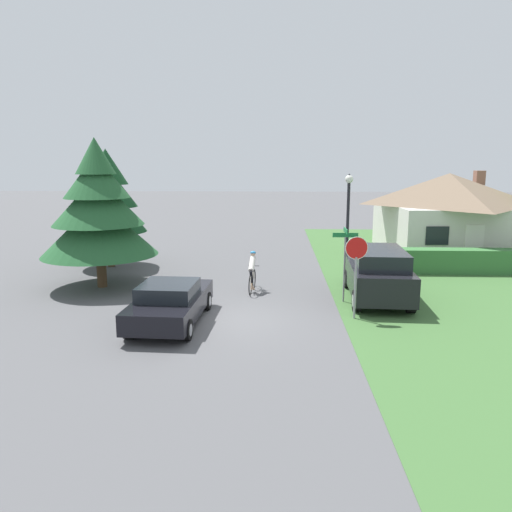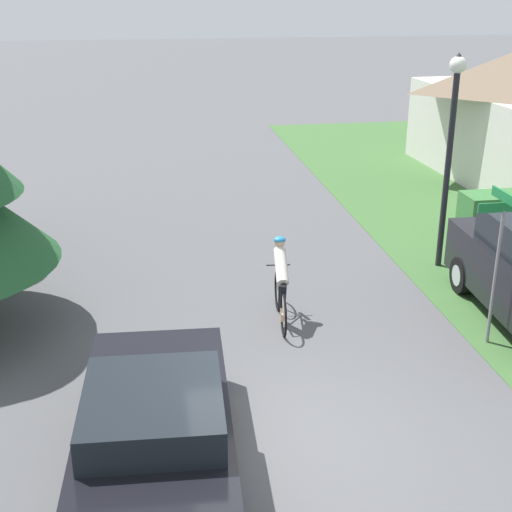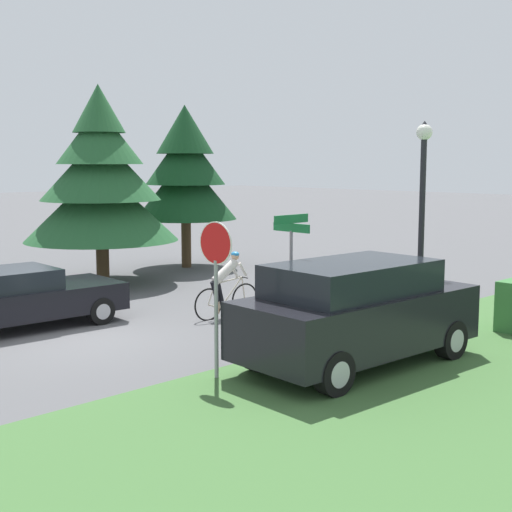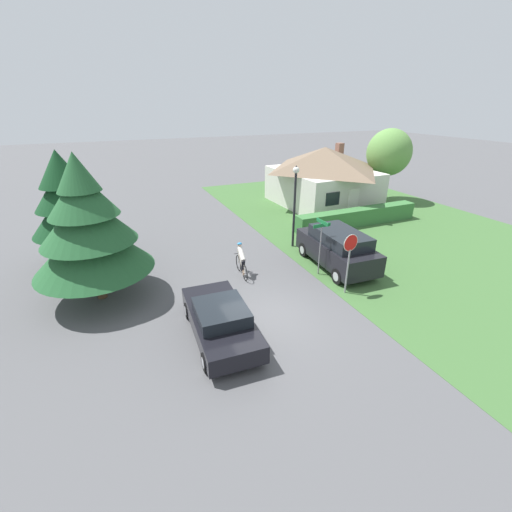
{
  "view_description": "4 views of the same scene",
  "coord_description": "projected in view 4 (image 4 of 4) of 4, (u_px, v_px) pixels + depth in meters",
  "views": [
    {
      "loc": [
        1.57,
        -15.26,
        4.99
      ],
      "look_at": [
        0.82,
        3.37,
        1.45
      ],
      "focal_mm": 35.0,
      "sensor_mm": 36.0,
      "label": 1
    },
    {
      "loc": [
        -1.65,
        -7.89,
        5.86
      ],
      "look_at": [
        0.13,
        3.17,
        1.49
      ],
      "focal_mm": 50.0,
      "sensor_mm": 36.0,
      "label": 2
    },
    {
      "loc": [
        13.01,
        -7.4,
        3.65
      ],
      "look_at": [
        0.7,
        4.58,
        1.38
      ],
      "focal_mm": 50.0,
      "sensor_mm": 36.0,
      "label": 3
    },
    {
      "loc": [
        -4.5,
        -9.84,
        7.53
      ],
      "look_at": [
        1.12,
        3.01,
        1.16
      ],
      "focal_mm": 24.0,
      "sensor_mm": 36.0,
      "label": 4
    }
  ],
  "objects": [
    {
      "name": "street_name_sign",
      "position": [
        321.0,
        238.0,
        15.54
      ],
      "size": [
        0.9,
        0.9,
        2.68
      ],
      "color": "gray",
      "rests_on": "ground"
    },
    {
      "name": "conifer_tall_near",
      "position": [
        88.0,
        228.0,
        13.12
      ],
      "size": [
        4.56,
        4.56,
        5.92
      ],
      "color": "#4C3823",
      "rests_on": "ground"
    },
    {
      "name": "street_lamp",
      "position": [
        295.0,
        195.0,
        18.2
      ],
      "size": [
        0.34,
        0.34,
        4.51
      ],
      "color": "black",
      "rests_on": "ground"
    },
    {
      "name": "stop_sign",
      "position": [
        350.0,
        252.0,
        13.94
      ],
      "size": [
        0.72,
        0.09,
        2.68
      ],
      "rotation": [
        0.0,
        0.0,
        3.23
      ],
      "color": "gray",
      "rests_on": "ground"
    },
    {
      "name": "cyclist",
      "position": [
        241.0,
        261.0,
        15.93
      ],
      "size": [
        0.44,
        1.85,
        1.57
      ],
      "rotation": [
        0.0,
        0.0,
        1.48
      ],
      "color": "black",
      "rests_on": "ground"
    },
    {
      "name": "conifer_tall_far",
      "position": [
        66.0,
        199.0,
        15.97
      ],
      "size": [
        3.52,
        3.52,
        5.59
      ],
      "color": "#4C3823",
      "rests_on": "ground"
    },
    {
      "name": "deciduous_tree_right",
      "position": [
        389.0,
        153.0,
        26.94
      ],
      "size": [
        3.44,
        3.44,
        5.63
      ],
      "color": "#4C3823",
      "rests_on": "ground"
    },
    {
      "name": "ground_plane",
      "position": [
        261.0,
        319.0,
        12.96
      ],
      "size": [
        140.0,
        140.0,
        0.0
      ],
      "primitive_type": "plane",
      "color": "#515154"
    },
    {
      "name": "grass_verge_right",
      "position": [
        410.0,
        238.0,
        20.57
      ],
      "size": [
        16.0,
        36.0,
        0.01
      ],
      "primitive_type": "cube",
      "color": "#3D6633",
      "rests_on": "ground"
    },
    {
      "name": "sedan_left_lane",
      "position": [
        220.0,
        320.0,
        11.73
      ],
      "size": [
        2.11,
        4.51,
        1.34
      ],
      "rotation": [
        0.0,
        0.0,
        1.52
      ],
      "color": "black",
      "rests_on": "ground"
    },
    {
      "name": "cottage_house",
      "position": [
        323.0,
        175.0,
        26.52
      ],
      "size": [
        7.26,
        8.1,
        4.5
      ],
      "rotation": [
        0.0,
        0.0,
        0.04
      ],
      "color": "beige",
      "rests_on": "ground"
    },
    {
      "name": "parked_suv_right",
      "position": [
        337.0,
        248.0,
        16.69
      ],
      "size": [
        2.25,
        4.81,
        1.9
      ],
      "rotation": [
        0.0,
        0.0,
        1.52
      ],
      "color": "black",
      "rests_on": "ground"
    },
    {
      "name": "hedge_row",
      "position": [
        357.0,
        217.0,
        22.5
      ],
      "size": [
        8.93,
        0.9,
        1.11
      ],
      "primitive_type": "cube",
      "color": "#387038",
      "rests_on": "ground"
    }
  ]
}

